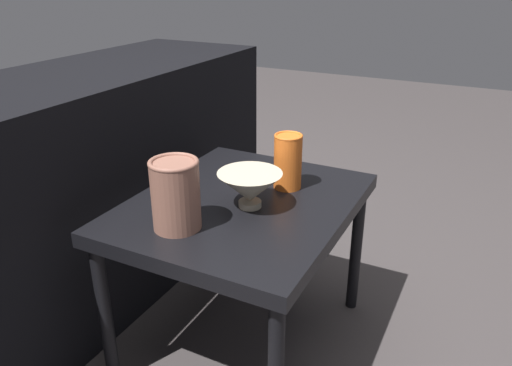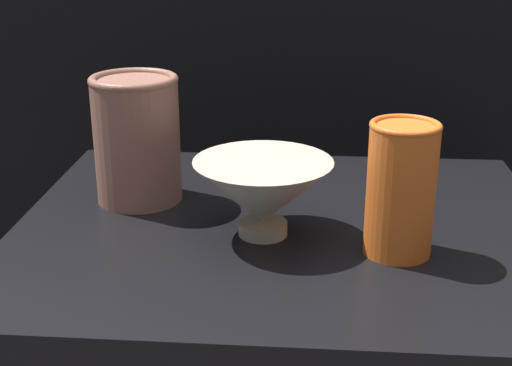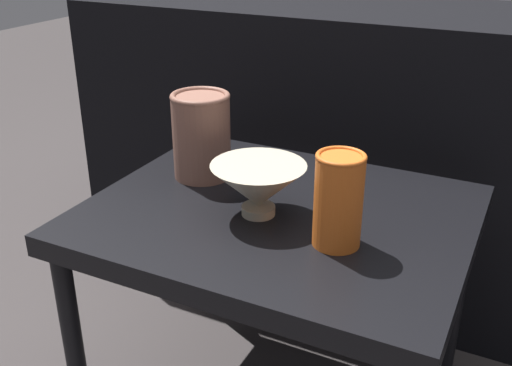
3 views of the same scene
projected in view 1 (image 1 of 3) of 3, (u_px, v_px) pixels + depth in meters
name	position (u px, v px, depth m)	size (l,w,h in m)	color
ground_plane	(244.00, 338.00, 1.53)	(8.00, 8.00, 0.00)	#383333
table	(243.00, 217.00, 1.36)	(0.68, 0.56, 0.47)	black
couch_backdrop	(81.00, 190.00, 1.63)	(1.56, 0.50, 0.75)	black
bowl	(250.00, 188.00, 1.29)	(0.17, 0.17, 0.10)	#B2A88E
vase_textured_left	(176.00, 194.00, 1.17)	(0.12, 0.12, 0.17)	brown
vase_colorful_right	(288.00, 161.00, 1.39)	(0.08, 0.08, 0.16)	orange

